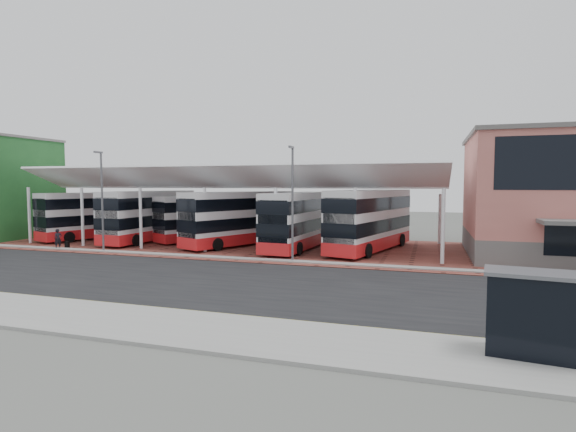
{
  "coord_description": "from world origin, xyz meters",
  "views": [
    {
      "loc": [
        11.11,
        -23.53,
        5.44
      ],
      "look_at": [
        1.23,
        7.7,
        3.15
      ],
      "focal_mm": 28.0,
      "sensor_mm": 36.0,
      "label": 1
    }
  ],
  "objects_px": {
    "bus_0": "(97,215)",
    "bus_4": "(299,221)",
    "bus_1": "(150,216)",
    "bus_2": "(209,218)",
    "bus_3": "(240,219)",
    "bus_5": "(370,220)",
    "bus_shelter": "(553,307)",
    "pedestrian": "(58,239)"
  },
  "relations": [
    {
      "from": "bus_0",
      "to": "bus_4",
      "type": "xyz_separation_m",
      "value": [
        21.45,
        -0.87,
        0.06
      ]
    },
    {
      "from": "bus_1",
      "to": "bus_2",
      "type": "xyz_separation_m",
      "value": [
        5.24,
        1.98,
        -0.23
      ]
    },
    {
      "from": "bus_1",
      "to": "bus_2",
      "type": "distance_m",
      "value": 5.6
    },
    {
      "from": "bus_3",
      "to": "bus_5",
      "type": "bearing_deg",
      "value": 25.26
    },
    {
      "from": "bus_0",
      "to": "bus_4",
      "type": "bearing_deg",
      "value": 16.9
    },
    {
      "from": "bus_3",
      "to": "bus_shelter",
      "type": "relative_size",
      "value": 3.37
    },
    {
      "from": "bus_0",
      "to": "bus_5",
      "type": "distance_m",
      "value": 27.32
    },
    {
      "from": "bus_2",
      "to": "bus_shelter",
      "type": "bearing_deg",
      "value": -15.35
    },
    {
      "from": "bus_0",
      "to": "bus_2",
      "type": "relative_size",
      "value": 1.11
    },
    {
      "from": "bus_5",
      "to": "bus_shelter",
      "type": "height_order",
      "value": "bus_5"
    },
    {
      "from": "bus_1",
      "to": "bus_3",
      "type": "xyz_separation_m",
      "value": [
        9.49,
        -0.2,
        -0.01
      ]
    },
    {
      "from": "bus_1",
      "to": "bus_3",
      "type": "bearing_deg",
      "value": 1.54
    },
    {
      "from": "bus_0",
      "to": "pedestrian",
      "type": "distance_m",
      "value": 7.64
    },
    {
      "from": "bus_5",
      "to": "pedestrian",
      "type": "xyz_separation_m",
      "value": [
        -25.16,
        -6.98,
        -1.62
      ]
    },
    {
      "from": "bus_5",
      "to": "bus_shelter",
      "type": "bearing_deg",
      "value": -54.71
    },
    {
      "from": "bus_3",
      "to": "bus_4",
      "type": "xyz_separation_m",
      "value": [
        5.64,
        -0.45,
        -0.02
      ]
    },
    {
      "from": "bus_2",
      "to": "bus_4",
      "type": "distance_m",
      "value": 10.23
    },
    {
      "from": "bus_4",
      "to": "pedestrian",
      "type": "relative_size",
      "value": 6.96
    },
    {
      "from": "bus_5",
      "to": "bus_1",
      "type": "bearing_deg",
      "value": -165.05
    },
    {
      "from": "bus_3",
      "to": "bus_5",
      "type": "xyz_separation_m",
      "value": [
        11.5,
        0.22,
        0.09
      ]
    },
    {
      "from": "bus_1",
      "to": "bus_5",
      "type": "distance_m",
      "value": 20.99
    },
    {
      "from": "bus_0",
      "to": "bus_1",
      "type": "xyz_separation_m",
      "value": [
        6.32,
        -0.22,
        0.09
      ]
    },
    {
      "from": "pedestrian",
      "to": "bus_shelter",
      "type": "bearing_deg",
      "value": -91.33
    },
    {
      "from": "bus_1",
      "to": "bus_0",
      "type": "bearing_deg",
      "value": -179.27
    },
    {
      "from": "bus_2",
      "to": "bus_5",
      "type": "xyz_separation_m",
      "value": [
        15.75,
        -1.97,
        0.32
      ]
    },
    {
      "from": "bus_4",
      "to": "bus_0",
      "type": "bearing_deg",
      "value": -178.25
    },
    {
      "from": "bus_0",
      "to": "bus_shelter",
      "type": "relative_size",
      "value": 3.3
    },
    {
      "from": "bus_1",
      "to": "bus_3",
      "type": "distance_m",
      "value": 9.49
    },
    {
      "from": "bus_1",
      "to": "bus_2",
      "type": "height_order",
      "value": "bus_1"
    },
    {
      "from": "bus_4",
      "to": "bus_shelter",
      "type": "bearing_deg",
      "value": -52.57
    },
    {
      "from": "bus_5",
      "to": "pedestrian",
      "type": "height_order",
      "value": "bus_5"
    },
    {
      "from": "bus_2",
      "to": "bus_4",
      "type": "xyz_separation_m",
      "value": [
        9.89,
        -2.63,
        0.21
      ]
    },
    {
      "from": "bus_5",
      "to": "bus_shelter",
      "type": "distance_m",
      "value": 23.43
    },
    {
      "from": "bus_3",
      "to": "bus_1",
      "type": "bearing_deg",
      "value": -157.02
    },
    {
      "from": "bus_0",
      "to": "bus_5",
      "type": "relative_size",
      "value": 0.92
    },
    {
      "from": "bus_1",
      "to": "bus_shelter",
      "type": "xyz_separation_m",
      "value": [
        29.15,
        -21.94,
        -0.64
      ]
    },
    {
      "from": "bus_4",
      "to": "bus_5",
      "type": "relative_size",
      "value": 0.94
    },
    {
      "from": "bus_1",
      "to": "bus_4",
      "type": "distance_m",
      "value": 15.14
    },
    {
      "from": "bus_3",
      "to": "bus_5",
      "type": "relative_size",
      "value": 0.94
    },
    {
      "from": "bus_0",
      "to": "bus_3",
      "type": "xyz_separation_m",
      "value": [
        15.81,
        -0.42,
        0.08
      ]
    },
    {
      "from": "pedestrian",
      "to": "bus_2",
      "type": "bearing_deg",
      "value": -23.56
    },
    {
      "from": "bus_1",
      "to": "pedestrian",
      "type": "height_order",
      "value": "bus_1"
    }
  ]
}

